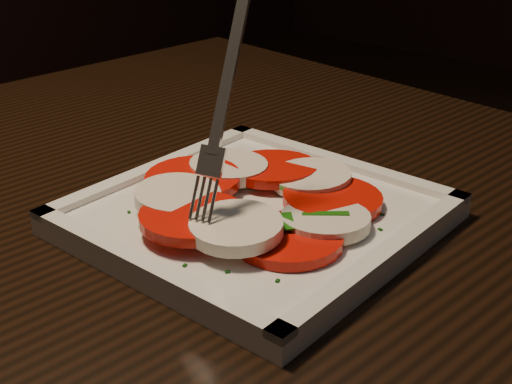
{
  "coord_description": "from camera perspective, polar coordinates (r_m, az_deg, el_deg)",
  "views": [
    {
      "loc": [
        0.08,
        -0.67,
        1.03
      ],
      "look_at": [
        -0.23,
        -0.27,
        0.78
      ],
      "focal_mm": 50.0,
      "sensor_mm": 36.0,
      "label": 1
    }
  ],
  "objects": [
    {
      "name": "table",
      "position": [
        0.59,
        6.51,
        -13.82
      ],
      "size": [
        1.3,
        0.96,
        0.75
      ],
      "rotation": [
        0.0,
        0.0,
        -0.14
      ],
      "color": "black",
      "rests_on": "ground"
    },
    {
      "name": "plate",
      "position": [
        0.58,
        0.0,
        -2.01
      ],
      "size": [
        0.26,
        0.26,
        0.01
      ],
      "primitive_type": "cube",
      "rotation": [
        0.0,
        0.0,
        -0.03
      ],
      "color": "white",
      "rests_on": "table"
    },
    {
      "name": "caprese_salad",
      "position": [
        0.57,
        0.0,
        -0.46
      ],
      "size": [
        0.21,
        0.21,
        0.02
      ],
      "color": "red",
      "rests_on": "plate"
    },
    {
      "name": "fork",
      "position": [
        0.52,
        -2.03,
        7.8
      ],
      "size": [
        0.05,
        0.09,
        0.16
      ],
      "primitive_type": null,
      "rotation": [
        0.0,
        0.0,
        0.24
      ],
      "color": "white",
      "rests_on": "caprese_salad"
    }
  ]
}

